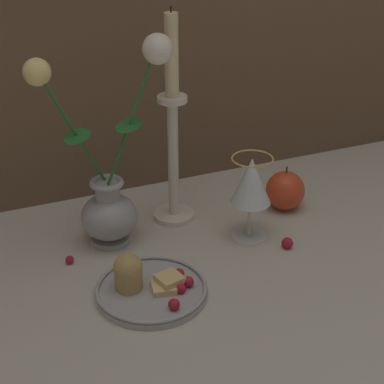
# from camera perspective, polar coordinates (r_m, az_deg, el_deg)

# --- Properties ---
(ground_plane) EXTENTS (2.40, 2.40, 0.00)m
(ground_plane) POSITION_cam_1_polar(r_m,az_deg,el_deg) (1.10, -0.47, -5.60)
(ground_plane) COLOR #B7B2A3
(ground_plane) RESTS_ON ground
(vase) EXTENTS (0.23, 0.10, 0.36)m
(vase) POSITION_cam_1_polar(r_m,az_deg,el_deg) (1.09, -7.39, 0.41)
(vase) COLOR #A3A3A8
(vase) RESTS_ON ground_plane
(plate_with_pastries) EXTENTS (0.17, 0.17, 0.07)m
(plate_with_pastries) POSITION_cam_1_polar(r_m,az_deg,el_deg) (1.00, -4.00, -8.30)
(plate_with_pastries) COLOR #A3A3A8
(plate_with_pastries) RESTS_ON ground_plane
(wine_glass) EXTENTS (0.07, 0.07, 0.15)m
(wine_glass) POSITION_cam_1_polar(r_m,az_deg,el_deg) (1.10, 5.29, 0.72)
(wine_glass) COLOR silver
(wine_glass) RESTS_ON ground_plane
(candlestick) EXTENTS (0.08, 0.08, 0.39)m
(candlestick) POSITION_cam_1_polar(r_m,az_deg,el_deg) (1.13, -1.72, 5.05)
(candlestick) COLOR silver
(candlestick) RESTS_ON ground_plane
(apple_beside_vase) EXTENTS (0.08, 0.08, 0.09)m
(apple_beside_vase) POSITION_cam_1_polar(r_m,az_deg,el_deg) (1.23, 8.28, 0.14)
(apple_beside_vase) COLOR #D14223
(apple_beside_vase) RESTS_ON ground_plane
(berry_near_plate) EXTENTS (0.02, 0.02, 0.02)m
(berry_near_plate) POSITION_cam_1_polar(r_m,az_deg,el_deg) (1.12, 8.47, -4.50)
(berry_near_plate) COLOR #AD192D
(berry_near_plate) RESTS_ON ground_plane
(berry_front_center) EXTENTS (0.01, 0.01, 0.01)m
(berry_front_center) POSITION_cam_1_polar(r_m,az_deg,el_deg) (1.09, -10.82, -5.94)
(berry_front_center) COLOR #AD192D
(berry_front_center) RESTS_ON ground_plane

